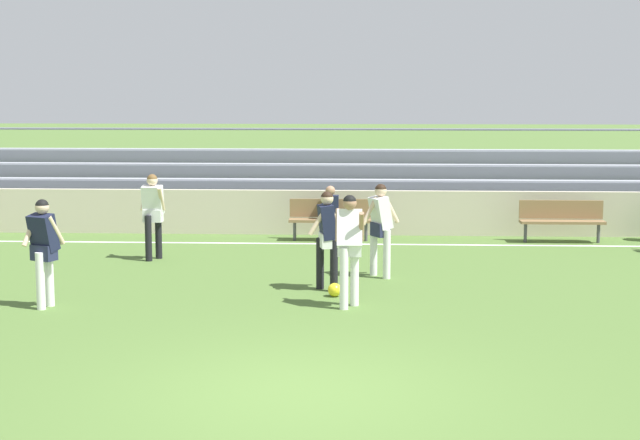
{
  "coord_description": "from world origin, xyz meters",
  "views": [
    {
      "loc": [
        0.71,
        -10.12,
        3.3
      ],
      "look_at": [
        -0.14,
        7.12,
        0.93
      ],
      "focal_mm": 53.81,
      "sensor_mm": 36.0,
      "label": 1
    }
  ],
  "objects_px": {
    "player_dark_dropping_back": "(327,232)",
    "bleacher_stand": "(352,184)",
    "bench_far_left": "(330,216)",
    "player_white_on_ball": "(380,222)",
    "bench_centre_sideline": "(562,217)",
    "player_dark_overlapping": "(44,244)",
    "soccer_ball": "(335,290)",
    "spectator_seated": "(330,209)",
    "player_white_trailing_run": "(349,240)",
    "player_white_deep_cover": "(153,209)"
  },
  "relations": [
    {
      "from": "player_white_deep_cover",
      "to": "bleacher_stand",
      "type": "bearing_deg",
      "value": 56.26
    },
    {
      "from": "spectator_seated",
      "to": "player_dark_overlapping",
      "type": "xyz_separation_m",
      "value": [
        -4.07,
        -6.62,
        0.29
      ]
    },
    {
      "from": "spectator_seated",
      "to": "soccer_ball",
      "type": "relative_size",
      "value": 5.5
    },
    {
      "from": "bench_centre_sideline",
      "to": "player_dark_dropping_back",
      "type": "height_order",
      "value": "player_dark_dropping_back"
    },
    {
      "from": "player_white_on_ball",
      "to": "player_dark_overlapping",
      "type": "height_order",
      "value": "player_dark_overlapping"
    },
    {
      "from": "spectator_seated",
      "to": "player_white_deep_cover",
      "type": "relative_size",
      "value": 0.72
    },
    {
      "from": "player_white_deep_cover",
      "to": "player_dark_dropping_back",
      "type": "bearing_deg",
      "value": -37.47
    },
    {
      "from": "bench_centre_sideline",
      "to": "soccer_ball",
      "type": "xyz_separation_m",
      "value": [
        -4.72,
        -5.74,
        -0.44
      ]
    },
    {
      "from": "bench_far_left",
      "to": "player_white_on_ball",
      "type": "distance_m",
      "value": 4.24
    },
    {
      "from": "bench_far_left",
      "to": "soccer_ball",
      "type": "relative_size",
      "value": 8.18
    },
    {
      "from": "bench_far_left",
      "to": "player_dark_dropping_back",
      "type": "height_order",
      "value": "player_dark_dropping_back"
    },
    {
      "from": "player_white_trailing_run",
      "to": "bleacher_stand",
      "type": "bearing_deg",
      "value": 90.65
    },
    {
      "from": "player_white_deep_cover",
      "to": "bench_centre_sideline",
      "type": "bearing_deg",
      "value": 17.18
    },
    {
      "from": "player_dark_overlapping",
      "to": "soccer_ball",
      "type": "relative_size",
      "value": 7.54
    },
    {
      "from": "bench_centre_sideline",
      "to": "soccer_ball",
      "type": "distance_m",
      "value": 7.44
    },
    {
      "from": "bleacher_stand",
      "to": "player_dark_overlapping",
      "type": "distance_m",
      "value": 10.77
    },
    {
      "from": "bench_centre_sideline",
      "to": "soccer_ball",
      "type": "height_order",
      "value": "bench_centre_sideline"
    },
    {
      "from": "bench_centre_sideline",
      "to": "player_dark_dropping_back",
      "type": "bearing_deg",
      "value": -132.81
    },
    {
      "from": "bench_centre_sideline",
      "to": "spectator_seated",
      "type": "distance_m",
      "value": 5.01
    },
    {
      "from": "bench_centre_sideline",
      "to": "bench_far_left",
      "type": "bearing_deg",
      "value": 180.0
    },
    {
      "from": "spectator_seated",
      "to": "player_white_trailing_run",
      "type": "height_order",
      "value": "player_white_trailing_run"
    },
    {
      "from": "player_dark_dropping_back",
      "to": "bleacher_stand",
      "type": "bearing_deg",
      "value": 88.04
    },
    {
      "from": "spectator_seated",
      "to": "player_white_on_ball",
      "type": "distance_m",
      "value": 4.11
    },
    {
      "from": "soccer_ball",
      "to": "player_white_trailing_run",
      "type": "bearing_deg",
      "value": -71.65
    },
    {
      "from": "player_white_on_ball",
      "to": "bench_far_left",
      "type": "bearing_deg",
      "value": 104.23
    },
    {
      "from": "player_white_on_ball",
      "to": "soccer_ball",
      "type": "height_order",
      "value": "player_white_on_ball"
    },
    {
      "from": "player_white_deep_cover",
      "to": "player_white_trailing_run",
      "type": "bearing_deg",
      "value": -45.25
    },
    {
      "from": "player_dark_dropping_back",
      "to": "player_white_trailing_run",
      "type": "relative_size",
      "value": 0.95
    },
    {
      "from": "player_dark_dropping_back",
      "to": "player_dark_overlapping",
      "type": "bearing_deg",
      "value": -160.54
    },
    {
      "from": "spectator_seated",
      "to": "player_white_trailing_run",
      "type": "xyz_separation_m",
      "value": [
        0.54,
        -6.37,
        0.33
      ]
    },
    {
      "from": "bleacher_stand",
      "to": "player_dark_dropping_back",
      "type": "height_order",
      "value": "bleacher_stand"
    },
    {
      "from": "spectator_seated",
      "to": "player_white_trailing_run",
      "type": "distance_m",
      "value": 6.4
    },
    {
      "from": "bench_far_left",
      "to": "player_dark_dropping_back",
      "type": "bearing_deg",
      "value": -88.42
    },
    {
      "from": "bleacher_stand",
      "to": "spectator_seated",
      "type": "bearing_deg",
      "value": -97.7
    },
    {
      "from": "bleacher_stand",
      "to": "player_dark_dropping_back",
      "type": "xyz_separation_m",
      "value": [
        -0.28,
        -8.3,
        0.03
      ]
    },
    {
      "from": "player_white_trailing_run",
      "to": "player_white_on_ball",
      "type": "distance_m",
      "value": 2.45
    },
    {
      "from": "bench_centre_sideline",
      "to": "player_white_deep_cover",
      "type": "distance_m",
      "value": 8.74
    },
    {
      "from": "player_dark_dropping_back",
      "to": "player_dark_overlapping",
      "type": "xyz_separation_m",
      "value": [
        -4.21,
        -1.49,
        0.01
      ]
    },
    {
      "from": "spectator_seated",
      "to": "player_dark_overlapping",
      "type": "height_order",
      "value": "player_dark_overlapping"
    },
    {
      "from": "spectator_seated",
      "to": "player_white_deep_cover",
      "type": "bearing_deg",
      "value": -143.55
    },
    {
      "from": "player_white_deep_cover",
      "to": "soccer_ball",
      "type": "xyz_separation_m",
      "value": [
        3.62,
        -3.16,
        -0.89
      ]
    },
    {
      "from": "player_white_trailing_run",
      "to": "soccer_ball",
      "type": "relative_size",
      "value": 7.83
    },
    {
      "from": "bench_far_left",
      "to": "soccer_ball",
      "type": "xyz_separation_m",
      "value": [
        0.29,
        -5.74,
        -0.44
      ]
    },
    {
      "from": "spectator_seated",
      "to": "bleacher_stand",
      "type": "bearing_deg",
      "value": 82.3
    },
    {
      "from": "player_dark_dropping_back",
      "to": "player_white_deep_cover",
      "type": "relative_size",
      "value": 0.98
    },
    {
      "from": "bench_far_left",
      "to": "bench_centre_sideline",
      "type": "bearing_deg",
      "value": 0.0
    },
    {
      "from": "bench_far_left",
      "to": "player_white_trailing_run",
      "type": "bearing_deg",
      "value": -85.27
    },
    {
      "from": "player_dark_overlapping",
      "to": "soccer_ball",
      "type": "xyz_separation_m",
      "value": [
        4.36,
        1.0,
        -0.88
      ]
    },
    {
      "from": "bench_centre_sideline",
      "to": "soccer_ball",
      "type": "relative_size",
      "value": 8.18
    },
    {
      "from": "spectator_seated",
      "to": "player_white_trailing_run",
      "type": "bearing_deg",
      "value": -85.18
    }
  ]
}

